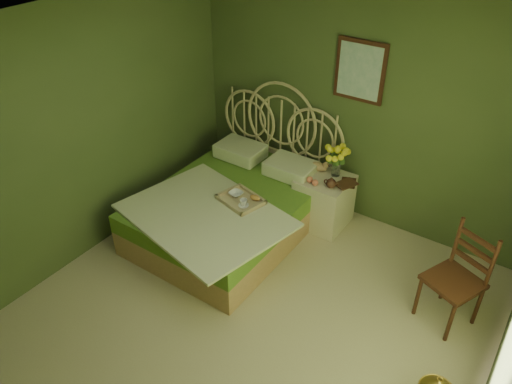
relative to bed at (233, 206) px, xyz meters
The scene contains 12 objects.
floor 1.53m from the bed, 51.54° to the right, with size 4.50×4.50×0.00m, color tan.
ceiling 2.73m from the bed, 51.54° to the right, with size 4.50×4.50×0.00m, color silver.
wall_back 1.73m from the bed, 49.34° to the left, with size 4.00×4.00×0.00m, color #4D5C30.
wall_left 1.87m from the bed, 132.51° to the right, with size 4.50×4.50×0.00m, color #4D5C30.
wall_art 1.99m from the bed, 49.97° to the left, with size 0.54×0.04×0.64m.
bed is the anchor object (origin of this frame).
nightstand 1.05m from the bed, 41.40° to the left, with size 0.55×0.55×1.03m.
chair 2.43m from the bed, ahead, with size 0.57×0.57×0.97m.
book_lower 1.23m from the bed, 36.14° to the left, with size 0.16×0.21×0.02m, color #381E0F.
book_upper 1.24m from the bed, 36.14° to the left, with size 0.17×0.23×0.02m, color #472819.
cereal_bowl 0.29m from the bed, 35.74° to the right, with size 0.14×0.14×0.04m, color white.
coffee_cup 0.45m from the bed, 33.14° to the right, with size 0.08×0.08×0.08m, color white.
Camera 1 is at (1.86, -2.42, 3.58)m, focal length 35.00 mm.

